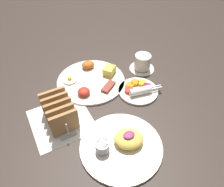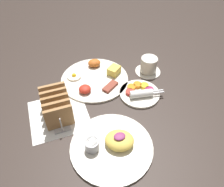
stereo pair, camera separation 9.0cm
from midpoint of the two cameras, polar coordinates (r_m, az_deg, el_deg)
The scene contains 7 objects.
ground_plane at distance 0.88m, azimuth -4.85°, elevation -4.26°, with size 3.00×3.00×0.00m, color #332823.
napkin_flat at distance 0.87m, azimuth -16.01°, elevation -6.95°, with size 0.22×0.22×0.00m.
plate_breakfast at distance 1.00m, azimuth -7.97°, elevation 3.54°, with size 0.31×0.31×0.05m.
plate_condiments at distance 0.94m, azimuth 4.19°, elevation 0.81°, with size 0.18×0.17×0.04m.
plate_foreground at distance 0.76m, azimuth -0.97°, elevation -13.32°, with size 0.28×0.28×0.06m.
toast_rack at distance 0.83m, azimuth -16.67°, elevation -4.77°, with size 0.10×0.18×0.10m.
coffee_cup at distance 1.05m, azimuth 5.52°, elevation 7.86°, with size 0.12×0.12×0.08m.
Camera 1 is at (-0.25, -0.53, 0.66)m, focal length 35.00 mm.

